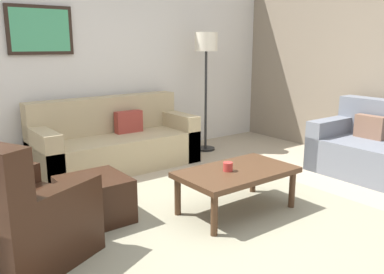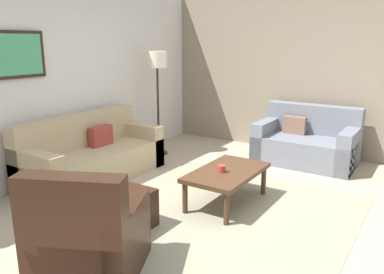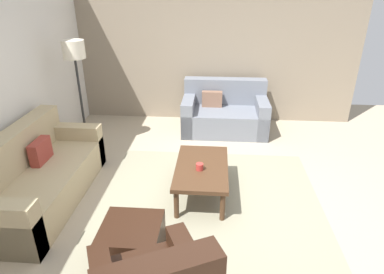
% 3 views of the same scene
% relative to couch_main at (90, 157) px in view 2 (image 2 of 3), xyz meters
% --- Properties ---
extents(ground_plane, '(8.00, 8.00, 0.00)m').
position_rel_couch_main_xyz_m(ground_plane, '(-0.04, -2.12, -0.30)').
color(ground_plane, tan).
extents(rear_partition, '(6.00, 0.12, 2.80)m').
position_rel_couch_main_xyz_m(rear_partition, '(-0.04, 0.48, 1.10)').
color(rear_partition, silver).
rests_on(rear_partition, ground_plane).
extents(stone_feature_panel, '(0.12, 5.20, 2.80)m').
position_rel_couch_main_xyz_m(stone_feature_panel, '(2.96, -2.12, 1.10)').
color(stone_feature_panel, gray).
rests_on(stone_feature_panel, ground_plane).
extents(area_rug, '(2.84, 2.70, 0.01)m').
position_rel_couch_main_xyz_m(area_rug, '(-0.04, -2.12, -0.30)').
color(area_rug, gray).
rests_on(area_rug, ground_plane).
extents(couch_main, '(2.03, 0.86, 0.88)m').
position_rel_couch_main_xyz_m(couch_main, '(0.00, 0.00, 0.00)').
color(couch_main, tan).
rests_on(couch_main, ground_plane).
extents(couch_loveseat, '(0.92, 1.49, 0.88)m').
position_rel_couch_main_xyz_m(couch_loveseat, '(2.39, -2.31, -0.00)').
color(couch_loveseat, slate).
rests_on(couch_loveseat, ground_plane).
extents(armchair_leather, '(1.07, 1.07, 0.95)m').
position_rel_couch_main_xyz_m(armchair_leather, '(-1.63, -1.76, 0.01)').
color(armchair_leather, black).
rests_on(armchair_leather, ground_plane).
extents(ottoman, '(0.56, 0.56, 0.40)m').
position_rel_couch_main_xyz_m(ottoman, '(-0.88, -1.40, -0.10)').
color(ottoman, black).
rests_on(ottoman, ground_plane).
extents(coffee_table, '(1.10, 0.64, 0.41)m').
position_rel_couch_main_xyz_m(coffee_table, '(0.27, -2.01, 0.06)').
color(coffee_table, '#472D1C').
rests_on(coffee_table, ground_plane).
extents(cup, '(0.09, 0.09, 0.08)m').
position_rel_couch_main_xyz_m(cup, '(0.18, -1.99, 0.15)').
color(cup, '#B2332D').
rests_on(cup, coffee_table).
extents(lamp_standing, '(0.32, 0.32, 1.71)m').
position_rel_couch_main_xyz_m(lamp_standing, '(1.46, -0.08, 1.11)').
color(lamp_standing, black).
rests_on(lamp_standing, ground_plane).
extents(framed_artwork, '(0.76, 0.04, 0.57)m').
position_rel_couch_main_xyz_m(framed_artwork, '(-0.69, 0.39, 1.41)').
color(framed_artwork, black).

